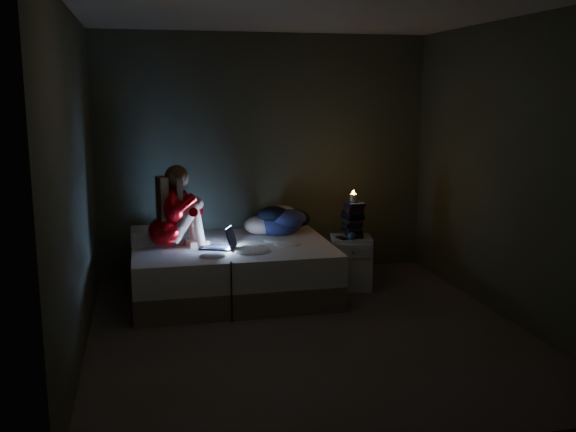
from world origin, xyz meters
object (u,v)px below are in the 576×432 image
object	(u,v)px
woman	(165,207)
phone	(344,239)
nightstand	(351,262)
candle	(353,200)
bed	(233,270)
laptop	(217,237)

from	to	relation	value
woman	phone	distance (m)	1.79
nightstand	candle	distance (m)	0.64
woman	candle	xyz separation A→B (m)	(1.87, 0.05, -0.01)
bed	laptop	bearing A→B (deg)	-137.90
candle	woman	bearing A→B (deg)	-178.35
woman	phone	xyz separation A→B (m)	(1.75, -0.04, -0.38)
bed	phone	bearing A→B (deg)	-4.25
phone	bed	bearing A→B (deg)	151.69
woman	nightstand	size ratio (longest dim) A/B	1.48
nightstand	phone	world-z (taller)	phone
bed	woman	bearing A→B (deg)	-176.22
nightstand	woman	bearing A→B (deg)	-166.06
nightstand	candle	size ratio (longest dim) A/B	6.71
phone	laptop	bearing A→B (deg)	158.64
candle	phone	world-z (taller)	candle
laptop	phone	xyz separation A→B (m)	(1.27, 0.06, -0.09)
bed	nightstand	bearing A→B (deg)	0.14
laptop	woman	bearing A→B (deg)	-169.10
candle	phone	bearing A→B (deg)	-141.40
woman	candle	distance (m)	1.87
nightstand	laptop	bearing A→B (deg)	-161.39
woman	nightstand	bearing A→B (deg)	-11.19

